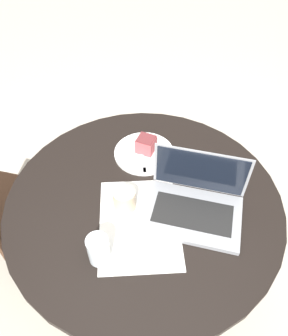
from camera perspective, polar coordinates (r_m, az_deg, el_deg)
ground_plane at (r=1.88m, az=-0.02°, el=-19.07°), size 12.00×12.00×0.00m
dining_table at (r=1.36m, az=-0.02°, el=-8.90°), size 1.04×1.04×0.74m
paper_document at (r=1.18m, az=-0.84°, el=-9.52°), size 0.40×0.29×0.00m
plate at (r=1.39m, az=0.02°, el=2.63°), size 0.25×0.25×0.01m
cake_slice at (r=1.37m, az=0.33°, el=4.14°), size 0.09×0.09×0.07m
fork at (r=1.35m, az=-0.30°, el=1.24°), size 0.17×0.03×0.00m
coffee_glass at (r=1.18m, az=-3.43°, el=-5.60°), size 0.08×0.08×0.09m
water_glass at (r=1.07m, az=-7.95°, el=-13.87°), size 0.07×0.07×0.11m
laptop at (r=1.20m, az=8.77°, el=-6.24°), size 0.33×0.40×0.21m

